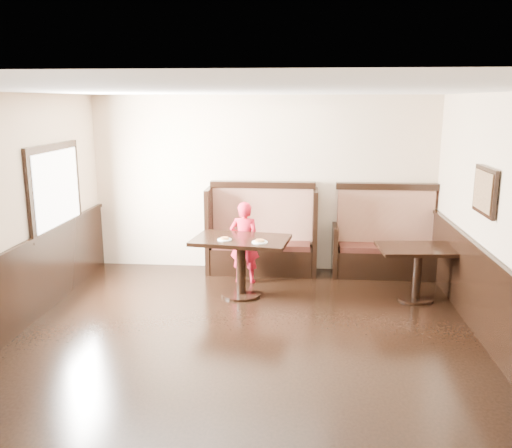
# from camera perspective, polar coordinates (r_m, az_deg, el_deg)

# --- Properties ---
(ground) EXTENTS (7.00, 7.00, 0.00)m
(ground) POSITION_cam_1_polar(r_m,az_deg,el_deg) (5.81, -1.85, -14.92)
(ground) COLOR black
(ground) RESTS_ON ground
(room_shell) EXTENTS (7.00, 7.00, 7.00)m
(room_shell) POSITION_cam_1_polar(r_m,az_deg,el_deg) (5.84, -4.51, -7.64)
(room_shell) COLOR beige
(room_shell) RESTS_ON ground
(booth_main) EXTENTS (1.75, 0.72, 1.45)m
(booth_main) POSITION_cam_1_polar(r_m,az_deg,el_deg) (8.70, 0.63, -1.66)
(booth_main) COLOR black
(booth_main) RESTS_ON ground
(booth_neighbor) EXTENTS (1.65, 0.72, 1.45)m
(booth_neighbor) POSITION_cam_1_polar(r_m,az_deg,el_deg) (8.80, 13.41, -2.18)
(booth_neighbor) COLOR black
(booth_neighbor) RESTS_ON ground
(table_main) EXTENTS (1.42, 1.00, 0.84)m
(table_main) POSITION_cam_1_polar(r_m,az_deg,el_deg) (7.60, -1.59, -2.94)
(table_main) COLOR black
(table_main) RESTS_ON ground
(table_neighbor) EXTENTS (1.14, 0.79, 0.75)m
(table_neighbor) POSITION_cam_1_polar(r_m,az_deg,el_deg) (7.78, 16.68, -3.71)
(table_neighbor) COLOR black
(table_neighbor) RESTS_ON ground
(child) EXTENTS (0.49, 0.35, 1.25)m
(child) POSITION_cam_1_polar(r_m,az_deg,el_deg) (8.17, -1.21, -1.93)
(child) COLOR red
(child) RESTS_ON ground
(pizza_plate_left) EXTENTS (0.20, 0.20, 0.04)m
(pizza_plate_left) POSITION_cam_1_polar(r_m,az_deg,el_deg) (7.46, -3.33, -1.59)
(pizza_plate_left) COLOR white
(pizza_plate_left) RESTS_ON table_main
(pizza_plate_right) EXTENTS (0.22, 0.22, 0.04)m
(pizza_plate_right) POSITION_cam_1_polar(r_m,az_deg,el_deg) (7.32, 0.40, -1.85)
(pizza_plate_right) COLOR white
(pizza_plate_right) RESTS_ON table_main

